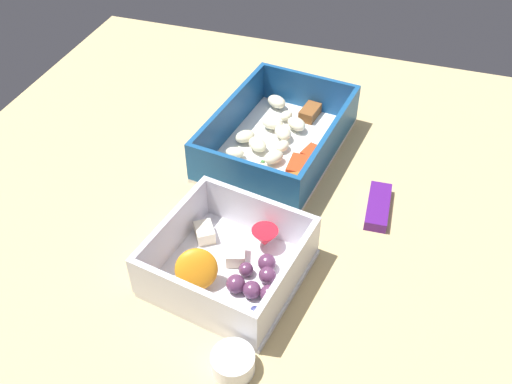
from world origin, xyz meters
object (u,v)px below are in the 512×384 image
pasta_container (278,139)px  fruit_bowl (230,263)px  paper_cup_liner (233,363)px  candy_bar (378,206)px

pasta_container → fruit_bowl: pasta_container is taller
paper_cup_liner → fruit_bowl: bearing=-158.8°
fruit_bowl → candy_bar: fruit_bowl is taller
pasta_container → fruit_bowl: size_ratio=1.42×
pasta_container → paper_cup_liner: bearing=16.8°
pasta_container → paper_cup_liner: pasta_container is taller
candy_bar → paper_cup_liner: bearing=-20.2°
pasta_container → paper_cup_liner: (30.47, 5.04, -0.78)cm
fruit_bowl → paper_cup_liner: size_ratio=4.10×
candy_bar → paper_cup_liner: 25.09cm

